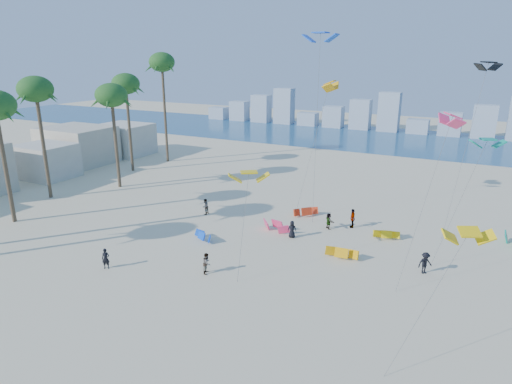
% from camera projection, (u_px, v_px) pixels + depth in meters
% --- Properties ---
extents(ground, '(220.00, 220.00, 0.00)m').
position_uv_depth(ground, '(95.00, 322.00, 27.30)').
color(ground, beige).
rests_on(ground, ground).
extents(ocean, '(220.00, 220.00, 0.00)m').
position_uv_depth(ocean, '(370.00, 138.00, 88.40)').
color(ocean, navy).
rests_on(ocean, ground).
extents(kitesurfer_near, '(0.71, 0.64, 1.64)m').
position_uv_depth(kitesurfer_near, '(106.00, 259.00, 34.01)').
color(kitesurfer_near, black).
rests_on(kitesurfer_near, ground).
extents(kitesurfer_mid, '(0.82, 0.94, 1.63)m').
position_uv_depth(kitesurfer_mid, '(207.00, 263.00, 33.29)').
color(kitesurfer_mid, gray).
rests_on(kitesurfer_mid, ground).
extents(kitesurfers_far, '(34.17, 10.59, 1.87)m').
position_uv_depth(kitesurfers_far, '(342.00, 229.00, 39.82)').
color(kitesurfers_far, black).
rests_on(kitesurfers_far, ground).
extents(grounded_kites, '(27.61, 14.11, 0.96)m').
position_uv_depth(grounded_kites, '(347.00, 233.00, 39.88)').
color(grounded_kites, blue).
rests_on(grounded_kites, ground).
extents(flying_kites, '(27.67, 25.68, 18.61)m').
position_uv_depth(flying_kites, '(395.00, 102.00, 35.61)').
color(flying_kites, yellow).
rests_on(flying_kites, ground).
extents(palm_row, '(8.91, 44.80, 16.37)m').
position_uv_depth(palm_row, '(51.00, 90.00, 46.86)').
color(palm_row, brown).
rests_on(palm_row, ground).
extents(beachfront_buildings, '(11.50, 43.00, 6.00)m').
position_uv_depth(beachfront_buildings, '(29.00, 158.00, 58.91)').
color(beachfront_buildings, beige).
rests_on(beachfront_buildings, ground).
extents(distant_skyline, '(85.00, 3.00, 8.40)m').
position_uv_depth(distant_skyline, '(377.00, 116.00, 96.49)').
color(distant_skyline, '#9EADBF').
rests_on(distant_skyline, ground).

